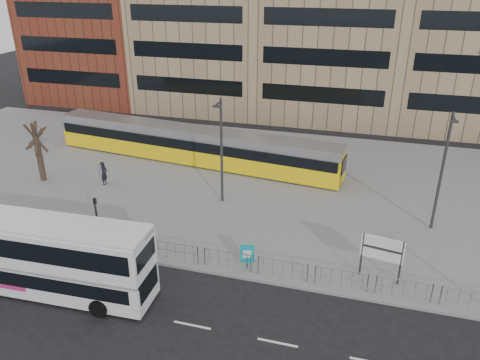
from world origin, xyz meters
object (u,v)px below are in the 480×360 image
(double_decker_bus, at_px, (52,256))
(ad_panel, at_px, (247,254))
(lamp_post_east, at_px, (443,168))
(station_sign, at_px, (382,251))
(pedestrian, at_px, (104,173))
(lamp_post_west, at_px, (221,147))
(tram, at_px, (193,145))
(traffic_light_west, at_px, (97,216))
(bare_tree, at_px, (32,119))

(double_decker_bus, xyz_separation_m, ad_panel, (8.67, 4.46, -1.19))
(ad_panel, xyz_separation_m, lamp_post_east, (9.94, 7.19, 3.27))
(double_decker_bus, distance_m, ad_panel, 9.82)
(station_sign, xyz_separation_m, pedestrian, (-19.88, 6.51, -0.83))
(pedestrian, height_order, lamp_post_west, lamp_post_west)
(double_decker_bus, xyz_separation_m, lamp_post_west, (4.93, 11.59, 1.99))
(double_decker_bus, height_order, lamp_post_east, lamp_post_east)
(double_decker_bus, xyz_separation_m, pedestrian, (-4.36, 11.85, -1.12))
(station_sign, bearing_deg, ad_panel, -162.82)
(tram, height_order, pedestrian, tram)
(station_sign, bearing_deg, traffic_light_west, -165.88)
(pedestrian, relative_size, bare_tree, 0.27)
(tram, distance_m, bare_tree, 12.20)
(tram, bearing_deg, station_sign, -32.82)
(ad_panel, height_order, lamp_post_west, lamp_post_west)
(station_sign, distance_m, lamp_post_east, 7.42)
(traffic_light_west, height_order, bare_tree, bare_tree)
(tram, bearing_deg, lamp_post_east, -12.02)
(traffic_light_west, relative_size, lamp_post_east, 0.42)
(pedestrian, height_order, bare_tree, bare_tree)
(lamp_post_east, height_order, bare_tree, lamp_post_east)
(pedestrian, distance_m, lamp_post_west, 9.80)
(traffic_light_west, distance_m, lamp_post_east, 20.28)
(double_decker_bus, height_order, traffic_light_west, double_decker_bus)
(traffic_light_west, bearing_deg, pedestrian, 135.86)
(traffic_light_west, bearing_deg, station_sign, 21.14)
(double_decker_bus, distance_m, traffic_light_west, 4.18)
(lamp_post_west, bearing_deg, pedestrian, 178.42)
(double_decker_bus, bearing_deg, tram, 86.68)
(double_decker_bus, height_order, station_sign, double_decker_bus)
(double_decker_bus, xyz_separation_m, tram, (0.37, 17.84, -0.55))
(tram, relative_size, pedestrian, 13.85)
(double_decker_bus, distance_m, bare_tree, 14.82)
(pedestrian, bearing_deg, lamp_post_east, -97.58)
(tram, height_order, ad_panel, tram)
(ad_panel, height_order, traffic_light_west, traffic_light_west)
(station_sign, relative_size, lamp_post_west, 0.34)
(ad_panel, distance_m, lamp_post_east, 12.70)
(double_decker_bus, relative_size, station_sign, 4.04)
(traffic_light_west, bearing_deg, ad_panel, 18.74)
(tram, xyz_separation_m, bare_tree, (-9.66, -6.64, 3.36))
(pedestrian, bearing_deg, double_decker_bus, -166.89)
(traffic_light_west, distance_m, lamp_post_west, 9.19)
(double_decker_bus, distance_m, pedestrian, 12.68)
(ad_panel, bearing_deg, lamp_post_west, 102.54)
(station_sign, relative_size, bare_tree, 0.37)
(station_sign, bearing_deg, pedestrian, 171.75)
(double_decker_bus, bearing_deg, lamp_post_east, 29.91)
(station_sign, height_order, traffic_light_west, traffic_light_west)
(tram, distance_m, lamp_post_west, 8.14)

